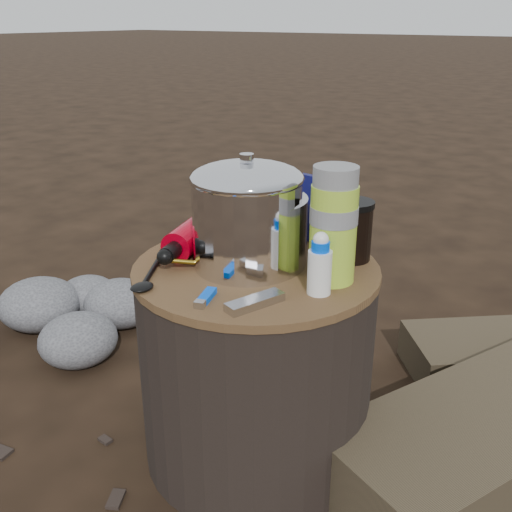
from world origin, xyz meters
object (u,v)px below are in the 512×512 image
Objects in this scene: thermos at (333,226)px; travel_mug at (352,231)px; camping_pot at (247,215)px; fuel_bottle at (195,232)px; stump at (256,363)px.

thermos is 0.13m from travel_mug.
camping_pot is at bearing -169.22° from thermos.
travel_mug is at bearing 6.33° from fuel_bottle.
stump is 2.26× the size of thermos.
travel_mug is at bearing 98.21° from thermos.
camping_pot is 0.18m from thermos.
camping_pot is 0.22m from travel_mug.
thermos is (0.17, 0.03, 0.00)m from camping_pot.
camping_pot is 1.76× the size of travel_mug.
camping_pot is 0.80× the size of fuel_bottle.
stump is 0.37m from thermos.
camping_pot is at bearing -24.36° from fuel_bottle.
fuel_bottle is 0.34m from thermos.
stump is 0.31m from fuel_bottle.
camping_pot reaches higher than stump.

